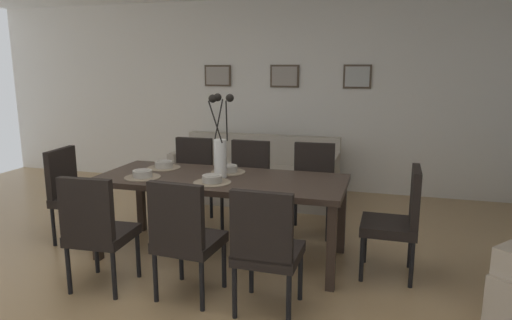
{
  "coord_description": "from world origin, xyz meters",
  "views": [
    {
      "loc": [
        1.48,
        -3.06,
        1.72
      ],
      "look_at": [
        0.29,
        1.03,
        0.83
      ],
      "focal_mm": 32.21,
      "sensor_mm": 36.0,
      "label": 1
    }
  ],
  "objects_px": {
    "dining_chair_head_west": "(73,190)",
    "framed_picture_left": "(218,76)",
    "dining_chair_near_left": "(96,227)",
    "dining_table": "(221,185)",
    "dining_chair_near_right": "(191,176)",
    "framed_picture_right": "(357,77)",
    "dining_chair_far_right": "(247,180)",
    "dining_chair_mid_right": "(313,184)",
    "framed_picture_center": "(285,76)",
    "centerpiece_vase": "(220,146)",
    "sofa": "(256,178)",
    "dining_chair_mid_left": "(266,245)",
    "bowl_near_right": "(164,164)",
    "bowl_far_right": "(228,168)",
    "dining_chair_far_left": "(184,234)",
    "bowl_far_left": "(212,178)",
    "bowl_near_left": "(142,173)"
  },
  "relations": [
    {
      "from": "bowl_far_left",
      "to": "sofa",
      "type": "distance_m",
      "value": 2.15
    },
    {
      "from": "bowl_near_left",
      "to": "framed_picture_center",
      "type": "bearing_deg",
      "value": 76.43
    },
    {
      "from": "dining_chair_far_right",
      "to": "sofa",
      "type": "bearing_deg",
      "value": 100.86
    },
    {
      "from": "dining_chair_near_right",
      "to": "dining_chair_head_west",
      "type": "xyz_separation_m",
      "value": [
        -0.87,
        -0.88,
        0.0
      ]
    },
    {
      "from": "dining_chair_near_right",
      "to": "dining_chair_mid_right",
      "type": "xyz_separation_m",
      "value": [
        1.35,
        0.03,
        0.0
      ]
    },
    {
      "from": "dining_chair_mid_right",
      "to": "framed_picture_center",
      "type": "height_order",
      "value": "framed_picture_center"
    },
    {
      "from": "dining_chair_near_right",
      "to": "dining_chair_mid_left",
      "type": "bearing_deg",
      "value": -52.35
    },
    {
      "from": "sofa",
      "to": "bowl_far_right",
      "type": "bearing_deg",
      "value": -82.8
    },
    {
      "from": "dining_chair_head_west",
      "to": "framed_picture_left",
      "type": "relative_size",
      "value": 2.34
    },
    {
      "from": "dining_chair_far_right",
      "to": "centerpiece_vase",
      "type": "relative_size",
      "value": 1.25
    },
    {
      "from": "bowl_far_left",
      "to": "framed_picture_left",
      "type": "xyz_separation_m",
      "value": [
        -0.98,
        2.73,
        0.79
      ]
    },
    {
      "from": "dining_table",
      "to": "dining_chair_near_right",
      "type": "distance_m",
      "value": 1.09
    },
    {
      "from": "dining_chair_near_left",
      "to": "dining_chair_far_right",
      "type": "distance_m",
      "value": 1.84
    },
    {
      "from": "framed_picture_right",
      "to": "bowl_near_right",
      "type": "bearing_deg",
      "value": -125.08
    },
    {
      "from": "bowl_far_right",
      "to": "framed_picture_left",
      "type": "relative_size",
      "value": 0.43
    },
    {
      "from": "dining_table",
      "to": "dining_chair_far_right",
      "type": "height_order",
      "value": "dining_chair_far_right"
    },
    {
      "from": "dining_chair_far_right",
      "to": "dining_chair_near_right",
      "type": "bearing_deg",
      "value": 179.45
    },
    {
      "from": "bowl_far_left",
      "to": "bowl_near_right",
      "type": "bearing_deg",
      "value": 148.68
    },
    {
      "from": "dining_chair_near_left",
      "to": "centerpiece_vase",
      "type": "relative_size",
      "value": 1.25
    },
    {
      "from": "dining_chair_mid_left",
      "to": "framed_picture_right",
      "type": "distance_m",
      "value": 3.57
    },
    {
      "from": "dining_chair_near_right",
      "to": "framed_picture_right",
      "type": "relative_size",
      "value": 2.53
    },
    {
      "from": "centerpiece_vase",
      "to": "sofa",
      "type": "xyz_separation_m",
      "value": [
        -0.21,
        1.87,
        -0.74
      ]
    },
    {
      "from": "dining_chair_near_left",
      "to": "dining_table",
      "type": "bearing_deg",
      "value": 52.26
    },
    {
      "from": "bowl_far_right",
      "to": "sofa",
      "type": "bearing_deg",
      "value": 97.2
    },
    {
      "from": "bowl_far_left",
      "to": "dining_chair_far_left",
      "type": "bearing_deg",
      "value": -87.76
    },
    {
      "from": "dining_chair_far_right",
      "to": "dining_chair_near_left",
      "type": "bearing_deg",
      "value": -111.22
    },
    {
      "from": "dining_chair_near_left",
      "to": "bowl_near_right",
      "type": "xyz_separation_m",
      "value": [
        0.02,
        1.08,
        0.27
      ]
    },
    {
      "from": "framed_picture_center",
      "to": "framed_picture_right",
      "type": "distance_m",
      "value": 0.98
    },
    {
      "from": "dining_chair_far_left",
      "to": "framed_picture_center",
      "type": "relative_size",
      "value": 2.3
    },
    {
      "from": "dining_chair_near_left",
      "to": "dining_chair_mid_left",
      "type": "distance_m",
      "value": 1.33
    },
    {
      "from": "sofa",
      "to": "bowl_near_right",
      "type": "bearing_deg",
      "value": -105.01
    },
    {
      "from": "bowl_far_left",
      "to": "centerpiece_vase",
      "type": "bearing_deg",
      "value": 89.74
    },
    {
      "from": "dining_table",
      "to": "dining_chair_near_right",
      "type": "bearing_deg",
      "value": 128.39
    },
    {
      "from": "dining_chair_near_left",
      "to": "framed_picture_left",
      "type": "distance_m",
      "value": 3.58
    },
    {
      "from": "dining_chair_far_left",
      "to": "bowl_far_right",
      "type": "xyz_separation_m",
      "value": [
        -0.02,
        1.02,
        0.27
      ]
    },
    {
      "from": "sofa",
      "to": "dining_chair_near_right",
      "type": "bearing_deg",
      "value": -114.05
    },
    {
      "from": "dining_chair_mid_right",
      "to": "bowl_far_right",
      "type": "bearing_deg",
      "value": -135.16
    },
    {
      "from": "dining_chair_mid_right",
      "to": "dining_chair_mid_left",
      "type": "bearing_deg",
      "value": -91.13
    },
    {
      "from": "centerpiece_vase",
      "to": "bowl_near_right",
      "type": "relative_size",
      "value": 4.32
    },
    {
      "from": "framed_picture_center",
      "to": "dining_chair_head_west",
      "type": "bearing_deg",
      "value": -120.9
    },
    {
      "from": "dining_chair_mid_left",
      "to": "bowl_near_right",
      "type": "distance_m",
      "value": 1.71
    },
    {
      "from": "centerpiece_vase",
      "to": "bowl_far_right",
      "type": "bearing_deg",
      "value": 90.26
    },
    {
      "from": "dining_chair_far_right",
      "to": "framed_picture_center",
      "type": "distance_m",
      "value": 2.0
    },
    {
      "from": "framed_picture_right",
      "to": "bowl_near_left",
      "type": "bearing_deg",
      "value": -120.93
    },
    {
      "from": "dining_chair_head_west",
      "to": "bowl_near_left",
      "type": "height_order",
      "value": "dining_chair_head_west"
    },
    {
      "from": "dining_chair_near_right",
      "to": "bowl_near_right",
      "type": "height_order",
      "value": "dining_chair_near_right"
    },
    {
      "from": "sofa",
      "to": "framed_picture_center",
      "type": "xyz_separation_m",
      "value": [
        0.21,
        0.66,
        1.29
      ]
    },
    {
      "from": "dining_chair_mid_right",
      "to": "bowl_near_right",
      "type": "xyz_separation_m",
      "value": [
        -1.34,
        -0.68,
        0.27
      ]
    },
    {
      "from": "bowl_near_left",
      "to": "bowl_far_right",
      "type": "bearing_deg",
      "value": 31.32
    },
    {
      "from": "dining_chair_mid_right",
      "to": "bowl_far_left",
      "type": "xyz_separation_m",
      "value": [
        -0.68,
        -1.08,
        0.27
      ]
    }
  ]
}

